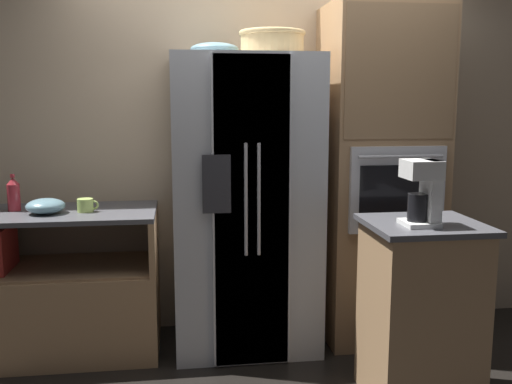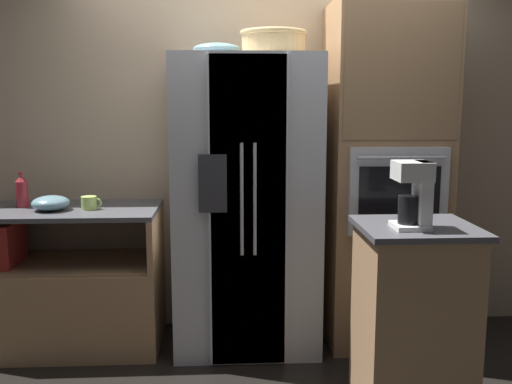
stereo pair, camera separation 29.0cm
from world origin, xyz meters
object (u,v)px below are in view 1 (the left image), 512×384
at_px(mug, 86,205).
at_px(fruit_bowl, 215,49).
at_px(wicker_basket, 272,42).
at_px(coffee_maker, 424,190).
at_px(refrigerator, 245,204).
at_px(wall_oven, 379,175).
at_px(mixing_bowl, 46,206).
at_px(bottle_tall, 14,194).

bearing_deg(mug, fruit_bowl, 7.43).
distance_m(wicker_basket, coffee_maker, 1.37).
xyz_separation_m(refrigerator, fruit_bowl, (-0.18, 0.10, 0.99)).
relative_size(wall_oven, wicker_basket, 5.36).
height_order(refrigerator, mixing_bowl, refrigerator).
relative_size(wall_oven, mixing_bowl, 9.54).
xyz_separation_m(refrigerator, mug, (-1.00, -0.01, 0.02)).
distance_m(wall_oven, coffee_maker, 0.98).
distance_m(refrigerator, wall_oven, 0.93).
bearing_deg(coffee_maker, refrigerator, 130.37).
height_order(refrigerator, mug, refrigerator).
relative_size(refrigerator, bottle_tall, 8.13).
height_order(fruit_bowl, bottle_tall, fruit_bowl).
xyz_separation_m(mug, mixing_bowl, (-0.23, -0.02, 0.01)).
bearing_deg(coffee_maker, mug, 152.74).
distance_m(refrigerator, mixing_bowl, 1.23).
xyz_separation_m(wall_oven, mixing_bowl, (-2.14, -0.07, -0.14)).
xyz_separation_m(wicker_basket, bottle_tall, (-1.62, 0.10, -0.94)).
bearing_deg(refrigerator, fruit_bowl, 151.61).
distance_m(mug, mixing_bowl, 0.24).
bearing_deg(fruit_bowl, refrigerator, -28.39).
distance_m(wall_oven, mug, 1.92).
bearing_deg(coffee_maker, mixing_bowl, 156.10).
relative_size(mug, coffee_maker, 0.39).
xyz_separation_m(fruit_bowl, bottle_tall, (-1.27, -0.01, -0.90)).
xyz_separation_m(bottle_tall, coffee_maker, (2.24, -1.02, 0.14)).
bearing_deg(wicker_basket, mug, -179.93).
xyz_separation_m(mug, coffee_maker, (1.79, -0.92, 0.20)).
height_order(wall_oven, wicker_basket, wall_oven).
xyz_separation_m(wall_oven, bottle_tall, (-2.36, 0.05, -0.08)).
height_order(fruit_bowl, coffee_maker, fruit_bowl).
relative_size(mixing_bowl, coffee_maker, 0.70).
distance_m(wall_oven, wicker_basket, 1.13).
height_order(refrigerator, fruit_bowl, fruit_bowl).
bearing_deg(wall_oven, mixing_bowl, -178.15).
bearing_deg(bottle_tall, fruit_bowl, 0.40).
relative_size(refrigerator, wicker_basket, 4.56).
distance_m(fruit_bowl, mixing_bowl, 1.43).
height_order(wicker_basket, mug, wicker_basket).
xyz_separation_m(wall_oven, wicker_basket, (-0.74, -0.04, 0.86)).
bearing_deg(bottle_tall, mixing_bowl, -29.62).
bearing_deg(fruit_bowl, mug, -172.57).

